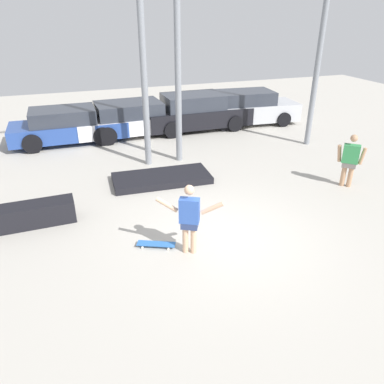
# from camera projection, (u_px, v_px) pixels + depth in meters

# --- Properties ---
(ground_plane) EXTENTS (36.00, 36.00, 0.00)m
(ground_plane) POSITION_uv_depth(u_px,v_px,m) (221.00, 236.00, 8.47)
(ground_plane) COLOR #B2ADA3
(skateboarder) EXTENTS (1.26, 0.74, 1.56)m
(skateboarder) POSITION_uv_depth(u_px,v_px,m) (189.00, 217.00, 7.54)
(skateboarder) COLOR #DBAD89
(skateboarder) RESTS_ON ground_plane
(skateboard) EXTENTS (0.84, 0.53, 0.08)m
(skateboard) POSITION_uv_depth(u_px,v_px,m) (156.00, 244.00, 8.07)
(skateboard) COLOR #2D66B2
(skateboard) RESTS_ON ground_plane
(grind_box) EXTENTS (2.30, 0.64, 0.53)m
(grind_box) POSITION_uv_depth(u_px,v_px,m) (24.00, 216.00, 8.76)
(grind_box) COLOR black
(grind_box) RESTS_ON ground_plane
(manual_pad) EXTENTS (2.91, 1.41, 0.19)m
(manual_pad) POSITION_uv_depth(u_px,v_px,m) (162.00, 178.00, 11.12)
(manual_pad) COLOR black
(manual_pad) RESTS_ON ground_plane
(canopy_support_left) EXTENTS (5.28, 0.20, 6.06)m
(canopy_support_left) POSITION_uv_depth(u_px,v_px,m) (50.00, 49.00, 10.06)
(canopy_support_left) COLOR gray
(canopy_support_left) RESTS_ON ground_plane
(canopy_support_right) EXTENTS (5.28, 0.20, 6.06)m
(canopy_support_right) POSITION_uv_depth(u_px,v_px,m) (254.00, 43.00, 11.87)
(canopy_support_right) COLOR gray
(canopy_support_right) RESTS_ON ground_plane
(parked_car_blue) EXTENTS (4.27, 1.88, 1.30)m
(parked_car_blue) POSITION_uv_depth(u_px,v_px,m) (68.00, 126.00, 14.14)
(parked_car_blue) COLOR #284793
(parked_car_blue) RESTS_ON ground_plane
(parked_car_white) EXTENTS (4.66, 2.13, 1.33)m
(parked_car_white) POSITION_uv_depth(u_px,v_px,m) (133.00, 119.00, 14.98)
(parked_car_white) COLOR white
(parked_car_white) RESTS_ON ground_plane
(parked_car_black) EXTENTS (4.42, 1.98, 1.47)m
(parked_car_black) POSITION_uv_depth(u_px,v_px,m) (196.00, 112.00, 15.71)
(parked_car_black) COLOR black
(parked_car_black) RESTS_ON ground_plane
(parked_car_silver) EXTENTS (4.46, 2.10, 1.44)m
(parked_car_silver) POSITION_uv_depth(u_px,v_px,m) (247.00, 108.00, 16.43)
(parked_car_silver) COLOR #B7BABF
(parked_car_silver) RESTS_ON ground_plane
(bystander) EXTENTS (0.64, 0.59, 1.54)m
(bystander) POSITION_uv_depth(u_px,v_px,m) (350.00, 159.00, 10.50)
(bystander) COLOR tan
(bystander) RESTS_ON ground_plane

